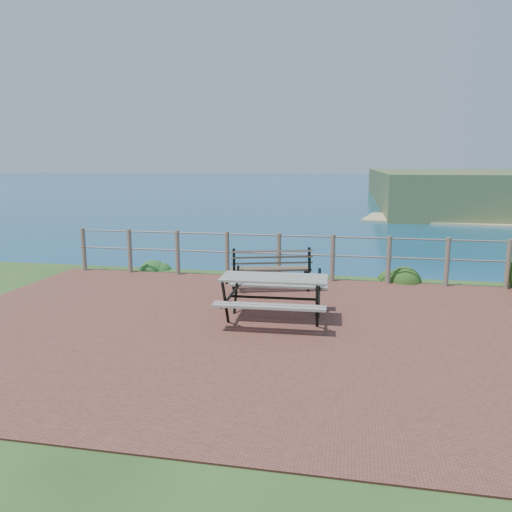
{
  "coord_description": "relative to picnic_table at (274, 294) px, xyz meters",
  "views": [
    {
      "loc": [
        1.55,
        -7.13,
        2.47
      ],
      "look_at": [
        -0.24,
        2.04,
        0.75
      ],
      "focal_mm": 35.0,
      "sensor_mm": 36.0,
      "label": 1
    }
  ],
  "objects": [
    {
      "name": "shrub_lip_west",
      "position": [
        -3.43,
        3.43,
        -0.45
      ],
      "size": [
        0.68,
        0.68,
        0.39
      ],
      "primitive_type": "ellipsoid",
      "color": "#22541F",
      "rests_on": "ground"
    },
    {
      "name": "park_bench",
      "position": [
        -0.37,
        1.86,
        0.13
      ],
      "size": [
        1.62,
        0.82,
        0.88
      ],
      "rotation": [
        0.0,
        0.0,
        0.29
      ],
      "color": "brown",
      "rests_on": "ground"
    },
    {
      "name": "safety_railing",
      "position": [
        -0.36,
        2.9,
        0.12
      ],
      "size": [
        9.4,
        0.1,
        1.0
      ],
      "color": "#6B5B4C",
      "rests_on": "ground"
    },
    {
      "name": "ground",
      "position": [
        -0.36,
        -0.45,
        -0.45
      ],
      "size": [
        10.0,
        7.0,
        0.12
      ],
      "primitive_type": "cube",
      "color": "brown",
      "rests_on": "ground"
    },
    {
      "name": "shrub_lip_east",
      "position": [
        2.09,
        3.24,
        -0.45
      ],
      "size": [
        0.81,
        0.81,
        0.57
      ],
      "primitive_type": "ellipsoid",
      "color": "#184013",
      "rests_on": "ground"
    },
    {
      "name": "ocean",
      "position": [
        -0.36,
        199.55,
        -0.45
      ],
      "size": [
        1200.0,
        1200.0,
        0.0
      ],
      "primitive_type": "plane",
      "color": "#145878",
      "rests_on": "ground"
    },
    {
      "name": "picnic_table",
      "position": [
        0.0,
        0.0,
        0.0
      ],
      "size": [
        1.69,
        1.45,
        0.7
      ],
      "rotation": [
        0.0,
        0.0,
        0.04
      ],
      "color": "gray",
      "rests_on": "ground"
    }
  ]
}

